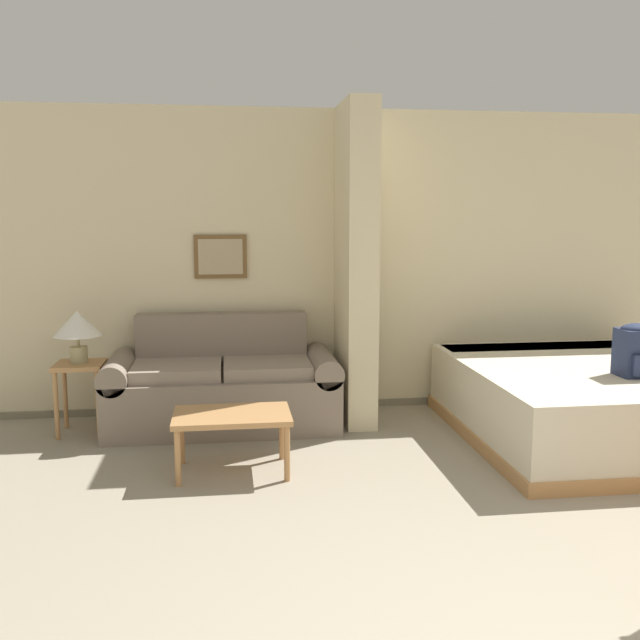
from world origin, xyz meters
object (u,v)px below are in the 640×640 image
at_px(coffee_table, 232,420).
at_px(bed, 586,401).
at_px(table_lamp, 77,326).
at_px(backpack, 638,349).
at_px(couch, 223,386).

distance_m(coffee_table, bed, 2.74).
height_order(table_lamp, backpack, table_lamp).
bearing_deg(backpack, table_lamp, 165.88).
distance_m(coffee_table, table_lamp, 1.63).
bearing_deg(table_lamp, coffee_table, -41.31).
xyz_separation_m(table_lamp, backpack, (4.04, -1.02, -0.09)).
bearing_deg(backpack, couch, 159.88).
bearing_deg(coffee_table, bed, 8.17).
bearing_deg(bed, couch, 165.86).
bearing_deg(backpack, coffee_table, -179.80).
distance_m(table_lamp, backpack, 4.17).
bearing_deg(table_lamp, backpack, -14.12).
bearing_deg(table_lamp, couch, 3.06).
height_order(coffee_table, backpack, backpack).
distance_m(couch, backpack, 3.16).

